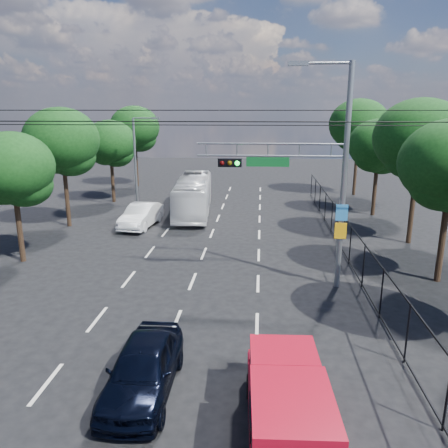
# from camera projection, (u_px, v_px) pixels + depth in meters

# --- Properties ---
(ground) EXTENTS (120.00, 120.00, 0.00)m
(ground) POSITION_uv_depth(u_px,v_px,m) (149.00, 389.00, 12.30)
(ground) COLOR black
(ground) RESTS_ON ground
(lane_markings) EXTENTS (6.12, 38.00, 0.01)m
(lane_markings) POSITION_uv_depth(u_px,v_px,m) (208.00, 243.00, 25.79)
(lane_markings) COLOR beige
(lane_markings) RESTS_ON ground
(signal_mast) EXTENTS (6.43, 0.39, 9.50)m
(signal_mast) POSITION_uv_depth(u_px,v_px,m) (315.00, 169.00, 18.23)
(signal_mast) COLOR slate
(signal_mast) RESTS_ON ground
(streetlight_left) EXTENTS (2.09, 0.22, 7.08)m
(streetlight_left) POSITION_uv_depth(u_px,v_px,m) (137.00, 160.00, 33.01)
(streetlight_left) COLOR slate
(streetlight_left) RESTS_ON ground
(utility_wires) EXTENTS (22.00, 5.04, 0.74)m
(utility_wires) POSITION_uv_depth(u_px,v_px,m) (192.00, 119.00, 18.97)
(utility_wires) COLOR black
(utility_wires) RESTS_ON ground
(fence_right) EXTENTS (0.06, 34.03, 2.00)m
(fence_right) POSITION_uv_depth(u_px,v_px,m) (346.00, 238.00, 23.15)
(fence_right) COLOR black
(fence_right) RESTS_ON ground
(tree_right_c) EXTENTS (5.10, 5.10, 8.29)m
(tree_right_c) POSITION_uv_depth(u_px,v_px,m) (419.00, 145.00, 24.35)
(tree_right_c) COLOR black
(tree_right_c) RESTS_ON ground
(tree_right_d) EXTENTS (4.32, 4.32, 7.02)m
(tree_right_d) POSITION_uv_depth(u_px,v_px,m) (378.00, 149.00, 31.35)
(tree_right_d) COLOR black
(tree_right_d) RESTS_ON ground
(tree_right_e) EXTENTS (5.28, 5.28, 8.58)m
(tree_right_e) POSITION_uv_depth(u_px,v_px,m) (359.00, 129.00, 38.76)
(tree_right_e) COLOR black
(tree_right_e) RESTS_ON ground
(tree_left_b) EXTENTS (4.08, 4.08, 6.63)m
(tree_left_b) POSITION_uv_depth(u_px,v_px,m) (13.00, 173.00, 21.54)
(tree_left_b) COLOR black
(tree_left_b) RESTS_ON ground
(tree_left_c) EXTENTS (4.80, 4.80, 7.80)m
(tree_left_c) POSITION_uv_depth(u_px,v_px,m) (62.00, 145.00, 28.13)
(tree_left_c) COLOR black
(tree_left_c) RESTS_ON ground
(tree_left_d) EXTENTS (4.20, 4.20, 6.83)m
(tree_left_d) POSITION_uv_depth(u_px,v_px,m) (111.00, 146.00, 35.97)
(tree_left_d) COLOR black
(tree_left_d) RESTS_ON ground
(tree_left_e) EXTENTS (4.92, 4.92, 7.99)m
(tree_left_e) POSITION_uv_depth(u_px,v_px,m) (135.00, 131.00, 43.49)
(tree_left_e) COLOR black
(tree_left_e) RESTS_ON ground
(red_pickup) EXTENTS (2.00, 4.98, 1.83)m
(red_pickup) POSITION_uv_depth(u_px,v_px,m) (287.00, 404.00, 10.21)
(red_pickup) COLOR black
(red_pickup) RESTS_ON ground
(navy_hatchback) EXTENTS (1.78, 4.36, 1.48)m
(navy_hatchback) POSITION_uv_depth(u_px,v_px,m) (143.00, 368.00, 12.03)
(navy_hatchback) COLOR black
(navy_hatchback) RESTS_ON ground
(white_bus) EXTENTS (3.15, 10.16, 2.78)m
(white_bus) POSITION_uv_depth(u_px,v_px,m) (193.00, 195.00, 32.81)
(white_bus) COLOR silver
(white_bus) RESTS_ON ground
(white_van) EXTENTS (2.11, 4.80, 1.53)m
(white_van) POSITION_uv_depth(u_px,v_px,m) (141.00, 215.00, 29.15)
(white_van) COLOR white
(white_van) RESTS_ON ground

